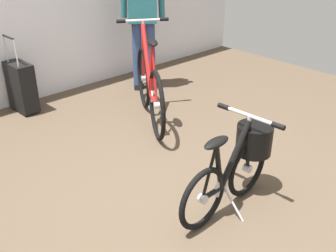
{
  "coord_description": "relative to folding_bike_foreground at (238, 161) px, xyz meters",
  "views": [
    {
      "loc": [
        -1.62,
        -1.62,
        1.83
      ],
      "look_at": [
        0.1,
        0.24,
        0.55
      ],
      "focal_mm": 42.71,
      "sensor_mm": 36.0,
      "label": 1
    }
  ],
  "objects": [
    {
      "name": "folding_bike_foreground",
      "position": [
        0.0,
        0.0,
        0.0
      ],
      "size": [
        0.96,
        0.53,
        0.69
      ],
      "color": "black",
      "rests_on": "ground_plane"
    },
    {
      "name": "ground_plane",
      "position": [
        -0.37,
        0.2,
        -0.34
      ],
      "size": [
        7.04,
        7.04,
        0.0
      ],
      "primitive_type": "plane",
      "color": "brown"
    },
    {
      "name": "display_bike_left",
      "position": [
        0.42,
        1.46,
        0.03
      ],
      "size": [
        0.77,
        1.25,
        0.99
      ],
      "color": "black",
      "rests_on": "ground_plane"
    },
    {
      "name": "rolling_suitcase",
      "position": [
        -0.43,
        2.57,
        -0.06
      ],
      "size": [
        0.2,
        0.37,
        0.83
      ],
      "color": "black",
      "rests_on": "ground_plane"
    },
    {
      "name": "visitor_near_wall",
      "position": [
        0.96,
        2.19,
        0.63
      ],
      "size": [
        0.42,
        0.39,
        1.69
      ],
      "color": "navy",
      "rests_on": "ground_plane"
    }
  ]
}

